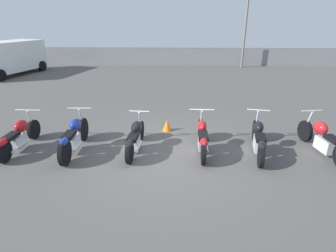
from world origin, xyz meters
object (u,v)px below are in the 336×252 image
object	(u,v)px
motorcycle_slot_1	(74,137)
motorcycle_slot_2	(135,137)
motorcycle_slot_3	(202,137)
traffic_cone_near	(167,125)
motorcycle_slot_4	(259,139)
motorcycle_slot_5	(324,139)
parked_van	(8,57)
motorcycle_slot_0	(18,136)

from	to	relation	value
motorcycle_slot_1	motorcycle_slot_2	world-z (taller)	motorcycle_slot_1
motorcycle_slot_3	traffic_cone_near	size ratio (longest dim) A/B	5.66
motorcycle_slot_1	traffic_cone_near	size ratio (longest dim) A/B	5.91
motorcycle_slot_4	motorcycle_slot_5	xyz separation A→B (m)	(1.71, 0.03, 0.02)
motorcycle_slot_1	parked_van	xyz separation A→B (m)	(-8.26, 10.57, 0.73)
motorcycle_slot_2	traffic_cone_near	distance (m)	1.66
motorcycle_slot_2	motorcycle_slot_0	bearing A→B (deg)	-174.94
motorcycle_slot_5	traffic_cone_near	bearing A→B (deg)	153.64
motorcycle_slot_0	motorcycle_slot_2	distance (m)	3.18
motorcycle_slot_2	traffic_cone_near	size ratio (longest dim) A/B	5.48
motorcycle_slot_0	traffic_cone_near	size ratio (longest dim) A/B	5.60
motorcycle_slot_0	parked_van	xyz separation A→B (m)	(-6.70, 10.53, 0.77)
motorcycle_slot_0	parked_van	bearing A→B (deg)	122.97
motorcycle_slot_1	motorcycle_slot_3	distance (m)	3.43
motorcycle_slot_1	motorcycle_slot_4	world-z (taller)	motorcycle_slot_1
traffic_cone_near	motorcycle_slot_4	bearing A→B (deg)	-29.72
motorcycle_slot_3	motorcycle_slot_4	xyz separation A→B (m)	(1.49, -0.01, -0.01)
motorcycle_slot_4	traffic_cone_near	size ratio (longest dim) A/B	6.03
motorcycle_slot_3	parked_van	world-z (taller)	parked_van
motorcycle_slot_0	motorcycle_slot_5	world-z (taller)	motorcycle_slot_5
motorcycle_slot_1	traffic_cone_near	distance (m)	2.90
motorcycle_slot_2	motorcycle_slot_5	distance (m)	5.00
motorcycle_slot_1	parked_van	distance (m)	13.43
traffic_cone_near	parked_van	bearing A→B (deg)	139.91
parked_van	motorcycle_slot_1	bearing A→B (deg)	-39.78
parked_van	motorcycle_slot_0	bearing A→B (deg)	-45.31
motorcycle_slot_0	motorcycle_slot_2	size ratio (longest dim) A/B	1.02
motorcycle_slot_0	traffic_cone_near	world-z (taller)	motorcycle_slot_0
motorcycle_slot_3	motorcycle_slot_1	bearing A→B (deg)	-176.08
motorcycle_slot_5	motorcycle_slot_3	bearing A→B (deg)	172.36
motorcycle_slot_0	motorcycle_slot_5	distance (m)	8.19
motorcycle_slot_1	motorcycle_slot_2	bearing A→B (deg)	2.84
motorcycle_slot_0	motorcycle_slot_3	bearing A→B (deg)	1.92
motorcycle_slot_3	motorcycle_slot_5	distance (m)	3.20
motorcycle_slot_0	traffic_cone_near	xyz separation A→B (m)	(3.97, 1.54, -0.23)
motorcycle_slot_0	parked_van	size ratio (longest dim) A/B	0.40
motorcycle_slot_4	motorcycle_slot_5	distance (m)	1.71
motorcycle_slot_4	parked_van	size ratio (longest dim) A/B	0.43
motorcycle_slot_1	motorcycle_slot_3	world-z (taller)	motorcycle_slot_1
motorcycle_slot_3	parked_van	xyz separation A→B (m)	(-11.69, 10.41, 0.76)
motorcycle_slot_1	motorcycle_slot_5	xyz separation A→B (m)	(6.63, 0.18, -0.02)
motorcycle_slot_1	motorcycle_slot_5	world-z (taller)	motorcycle_slot_1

